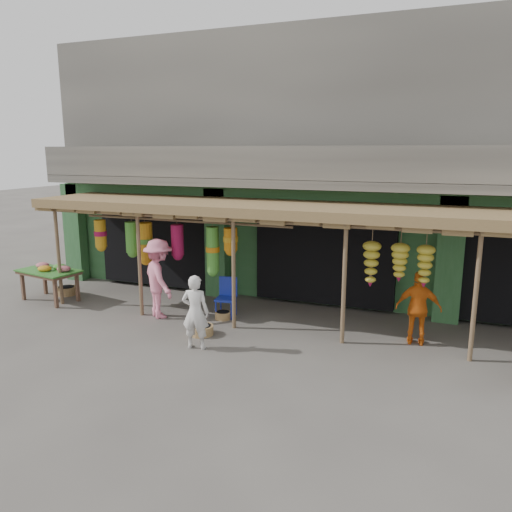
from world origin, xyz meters
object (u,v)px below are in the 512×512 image
(blue_chair, at_px, (227,295))
(person_front, at_px, (195,312))
(person_shopper, at_px, (159,278))
(flower_table, at_px, (50,272))
(person_vendor, at_px, (418,308))

(blue_chair, distance_m, person_front, 2.14)
(blue_chair, relative_size, person_shopper, 0.50)
(flower_table, xyz_separation_m, person_front, (5.24, -1.53, -0.02))
(person_shopper, bearing_deg, person_front, 179.34)
(blue_chair, bearing_deg, person_vendor, -10.44)
(flower_table, relative_size, blue_chair, 1.87)
(flower_table, distance_m, person_vendor, 9.45)
(person_front, distance_m, person_shopper, 2.28)
(blue_chair, bearing_deg, person_shopper, -163.39)
(person_front, height_order, person_shopper, person_shopper)
(blue_chair, relative_size, person_vendor, 0.61)
(blue_chair, bearing_deg, flower_table, 178.89)
(flower_table, relative_size, person_vendor, 1.14)
(person_front, height_order, person_vendor, person_vendor)
(person_vendor, height_order, person_shopper, person_shopper)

